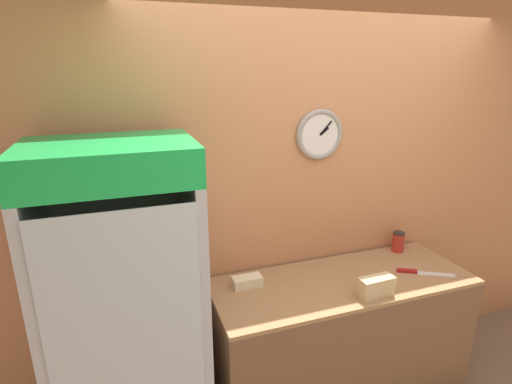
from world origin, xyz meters
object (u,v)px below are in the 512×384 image
(sandwich_stack_bottom, at_px, (376,291))
(chefs_knife, at_px, (417,272))
(beverage_cooler, at_px, (125,296))
(sandwich_flat_left, at_px, (247,281))
(condiment_jar, at_px, (398,242))
(sandwich_stack_middle, at_px, (377,282))

(sandwich_stack_bottom, relative_size, chefs_knife, 0.65)
(beverage_cooler, height_order, sandwich_flat_left, beverage_cooler)
(sandwich_stack_bottom, height_order, condiment_jar, condiment_jar)
(beverage_cooler, distance_m, chefs_knife, 1.84)
(sandwich_flat_left, xyz_separation_m, chefs_knife, (1.11, -0.23, -0.02))
(sandwich_flat_left, bearing_deg, sandwich_stack_bottom, -28.15)
(beverage_cooler, bearing_deg, sandwich_flat_left, 8.25)
(condiment_jar, bearing_deg, chefs_knife, -105.65)
(beverage_cooler, xyz_separation_m, sandwich_flat_left, (0.72, 0.10, -0.11))
(condiment_jar, bearing_deg, sandwich_flat_left, -175.43)
(sandwich_stack_bottom, height_order, sandwich_stack_middle, sandwich_stack_middle)
(beverage_cooler, relative_size, sandwich_flat_left, 10.13)
(condiment_jar, bearing_deg, sandwich_stack_bottom, -138.27)
(beverage_cooler, xyz_separation_m, condiment_jar, (1.92, 0.20, -0.07))
(sandwich_stack_bottom, bearing_deg, beverage_cooler, 169.45)
(beverage_cooler, xyz_separation_m, chefs_knife, (1.83, -0.12, -0.13))
(sandwich_flat_left, bearing_deg, chefs_knife, -11.48)
(sandwich_flat_left, bearing_deg, sandwich_stack_middle, -28.15)
(sandwich_flat_left, relative_size, chefs_knife, 0.54)
(beverage_cooler, relative_size, chefs_knife, 5.46)
(beverage_cooler, distance_m, condiment_jar, 1.93)
(sandwich_stack_middle, height_order, condiment_jar, condiment_jar)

